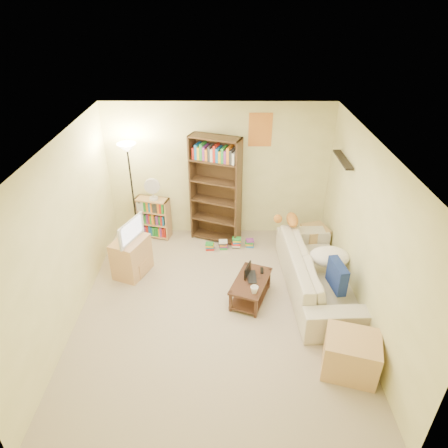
# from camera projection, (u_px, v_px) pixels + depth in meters

# --- Properties ---
(room) EXTENTS (4.50, 4.54, 2.52)m
(room) POSITION_uv_depth(u_px,v_px,m) (216.00, 213.00, 5.09)
(room) COLOR #BCAA8D
(room) RESTS_ON ground
(sofa) EXTENTS (2.41, 1.15, 0.68)m
(sofa) POSITION_uv_depth(u_px,v_px,m) (318.00, 272.00, 6.14)
(sofa) COLOR beige
(sofa) RESTS_ON ground
(navy_pillow) EXTENTS (0.20, 0.46, 0.40)m
(navy_pillow) POSITION_uv_depth(u_px,v_px,m) (337.00, 276.00, 5.56)
(navy_pillow) COLOR navy
(navy_pillow) RESTS_ON sofa
(cream_blanket) EXTENTS (0.62, 0.44, 0.27)m
(cream_blanket) POSITION_uv_depth(u_px,v_px,m) (329.00, 257.00, 6.07)
(cream_blanket) COLOR white
(cream_blanket) RESTS_ON sofa
(tabby_cat) EXTENTS (0.53, 0.21, 0.18)m
(tabby_cat) POSITION_uv_depth(u_px,v_px,m) (290.00, 220.00, 6.67)
(tabby_cat) COLOR #C57429
(tabby_cat) RESTS_ON sofa
(coffee_table) EXTENTS (0.71, 0.92, 0.36)m
(coffee_table) POSITION_uv_depth(u_px,v_px,m) (251.00, 287.00, 6.00)
(coffee_table) COLOR #492D1C
(coffee_table) RESTS_ON ground
(laptop) EXTENTS (0.34, 0.23, 0.03)m
(laptop) POSITION_uv_depth(u_px,v_px,m) (255.00, 277.00, 5.97)
(laptop) COLOR black
(laptop) RESTS_ON coffee_table
(laptop_screen) EXTENTS (0.10, 0.26, 0.18)m
(laptop_screen) POSITION_uv_depth(u_px,v_px,m) (248.00, 270.00, 5.96)
(laptop_screen) COLOR white
(laptop_screen) RESTS_ON laptop
(mug) EXTENTS (0.22, 0.22, 0.11)m
(mug) POSITION_uv_depth(u_px,v_px,m) (254.00, 290.00, 5.65)
(mug) COLOR white
(mug) RESTS_ON coffee_table
(tv_remote) EXTENTS (0.05, 0.15, 0.02)m
(tv_remote) POSITION_uv_depth(u_px,v_px,m) (262.00, 271.00, 6.11)
(tv_remote) COLOR black
(tv_remote) RESTS_ON coffee_table
(tv_stand) EXTENTS (0.62, 0.72, 0.64)m
(tv_stand) POSITION_uv_depth(u_px,v_px,m) (132.00, 257.00, 6.52)
(tv_stand) COLOR tan
(tv_stand) RESTS_ON ground
(television) EXTENTS (0.70, 0.53, 0.37)m
(television) POSITION_uv_depth(u_px,v_px,m) (128.00, 230.00, 6.26)
(television) COLOR black
(television) RESTS_ON tv_stand
(tall_bookshelf) EXTENTS (0.94, 0.60, 1.99)m
(tall_bookshelf) POSITION_uv_depth(u_px,v_px,m) (215.00, 188.00, 7.07)
(tall_bookshelf) COLOR #422C19
(tall_bookshelf) RESTS_ON ground
(short_bookshelf) EXTENTS (0.66, 0.39, 0.79)m
(short_bookshelf) POSITION_uv_depth(u_px,v_px,m) (153.00, 218.00, 7.48)
(short_bookshelf) COLOR tan
(short_bookshelf) RESTS_ON ground
(desk_fan) EXTENTS (0.28, 0.16, 0.42)m
(desk_fan) POSITION_uv_depth(u_px,v_px,m) (152.00, 188.00, 7.13)
(desk_fan) COLOR silver
(desk_fan) RESTS_ON short_bookshelf
(floor_lamp) EXTENTS (0.32, 0.32, 1.90)m
(floor_lamp) POSITION_uv_depth(u_px,v_px,m) (129.00, 166.00, 6.75)
(floor_lamp) COLOR black
(floor_lamp) RESTS_ON ground
(side_table) EXTENTS (0.51, 0.51, 0.47)m
(side_table) POSITION_uv_depth(u_px,v_px,m) (314.00, 239.00, 7.15)
(side_table) COLOR tan
(side_table) RESTS_ON ground
(end_cabinet) EXTENTS (0.76, 0.69, 0.53)m
(end_cabinet) POSITION_uv_depth(u_px,v_px,m) (351.00, 355.00, 4.83)
(end_cabinet) COLOR tan
(end_cabinet) RESTS_ON ground
(book_stacks) EXTENTS (0.89, 0.23, 0.19)m
(book_stacks) POSITION_uv_depth(u_px,v_px,m) (230.00, 244.00, 7.28)
(book_stacks) COLOR red
(book_stacks) RESTS_ON ground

